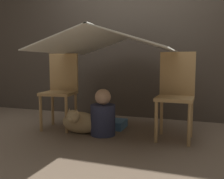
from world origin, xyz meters
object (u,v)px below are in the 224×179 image
chair_right (176,91)px  dog (79,122)px  chair_left (61,87)px  person_front (103,116)px

chair_right → dog: size_ratio=2.03×
chair_left → chair_right: size_ratio=1.00×
chair_left → chair_right: (1.44, 0.00, 0.00)m
chair_right → person_front: 0.87m
chair_right → person_front: chair_right is taller
person_front → dog: size_ratio=1.14×
chair_left → dog: size_ratio=2.03×
chair_right → dog: 1.16m
chair_right → dog: (-1.07, -0.21, -0.38)m
chair_left → person_front: chair_left is taller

